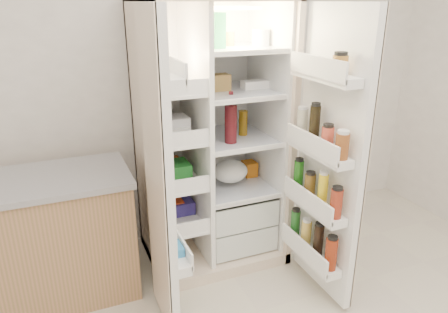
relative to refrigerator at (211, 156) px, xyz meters
name	(u,v)px	position (x,y,z in m)	size (l,w,h in m)	color
wall_back	(193,62)	(0.00, 0.35, 0.61)	(4.00, 0.02, 2.70)	white
refrigerator	(211,156)	(0.00, 0.00, 0.00)	(0.92, 0.70, 1.80)	beige
freezer_door	(160,179)	(-0.52, -0.60, 0.15)	(0.15, 0.40, 1.72)	white
fridge_door	(327,163)	(0.47, -0.70, 0.13)	(0.17, 0.58, 1.72)	white
kitchen_counter	(41,239)	(-1.15, -0.11, -0.34)	(1.10, 0.59, 0.80)	#A77753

